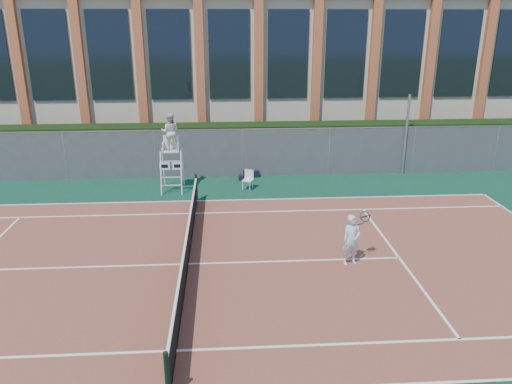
{
  "coord_description": "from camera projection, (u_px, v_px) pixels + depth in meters",
  "views": [
    {
      "loc": [
        1.17,
        -13.39,
        6.88
      ],
      "look_at": [
        2.22,
        3.0,
        1.21
      ],
      "focal_mm": 35.0,
      "sensor_mm": 36.0,
      "label": 1
    }
  ],
  "objects": [
    {
      "name": "building",
      "position": [
        204.0,
        68.0,
        30.38
      ],
      "size": [
        45.0,
        10.6,
        8.22
      ],
      "color": "#BCB59C",
      "rests_on": "ground"
    },
    {
      "name": "hedge",
      "position": [
        200.0,
        148.0,
        23.87
      ],
      "size": [
        40.0,
        1.4,
        2.2
      ],
      "primitive_type": "cube",
      "color": "black",
      "rests_on": "ground"
    },
    {
      "name": "ground",
      "position": [
        188.0,
        265.0,
        14.8
      ],
      "size": [
        120.0,
        120.0,
        0.0
      ],
      "primitive_type": "plane",
      "color": "#233814"
    },
    {
      "name": "plastic_chair",
      "position": [
        248.0,
        178.0,
        21.28
      ],
      "size": [
        0.52,
        0.52,
        0.85
      ],
      "color": "silver",
      "rests_on": "apron"
    },
    {
      "name": "sports_bag_near",
      "position": [
        251.0,
        174.0,
        23.01
      ],
      "size": [
        0.75,
        0.43,
        0.3
      ],
      "primitive_type": "cube",
      "rotation": [
        0.0,
        0.0,
        0.22
      ],
      "color": "black",
      "rests_on": "apron"
    },
    {
      "name": "umpire_chair",
      "position": [
        170.0,
        134.0,
        20.59
      ],
      "size": [
        0.93,
        1.43,
        3.33
      ],
      "color": "white",
      "rests_on": "ground"
    },
    {
      "name": "sports_bag_far",
      "position": [
        245.0,
        178.0,
        22.6
      ],
      "size": [
        0.56,
        0.27,
        0.22
      ],
      "primitive_type": "cube",
      "rotation": [
        0.0,
        0.0,
        0.05
      ],
      "color": "black",
      "rests_on": "apron"
    },
    {
      "name": "steel_pole",
      "position": [
        406.0,
        135.0,
        22.98
      ],
      "size": [
        0.12,
        0.12,
        3.73
      ],
      "primitive_type": "cylinder",
      "color": "#9EA0A5",
      "rests_on": "ground"
    },
    {
      "name": "tennis_court",
      "position": [
        188.0,
        264.0,
        14.79
      ],
      "size": [
        23.77,
        10.97,
        0.02
      ],
      "primitive_type": "cube",
      "color": "brown",
      "rests_on": "apron"
    },
    {
      "name": "tennis_player",
      "position": [
        352.0,
        240.0,
        14.57
      ],
      "size": [
        0.91,
        0.66,
        1.56
      ],
      "color": "silver",
      "rests_on": "tennis_court"
    },
    {
      "name": "apron",
      "position": [
        190.0,
        250.0,
        15.74
      ],
      "size": [
        36.0,
        20.0,
        0.01
      ],
      "primitive_type": "cube",
      "color": "#0B3325",
      "rests_on": "ground"
    },
    {
      "name": "fence",
      "position": [
        199.0,
        154.0,
        22.74
      ],
      "size": [
        40.0,
        0.06,
        2.2
      ],
      "primitive_type": null,
      "color": "#595E60",
      "rests_on": "ground"
    },
    {
      "name": "tennis_net",
      "position": [
        187.0,
        249.0,
        14.63
      ],
      "size": [
        0.1,
        11.3,
        1.1
      ],
      "color": "black",
      "rests_on": "ground"
    }
  ]
}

